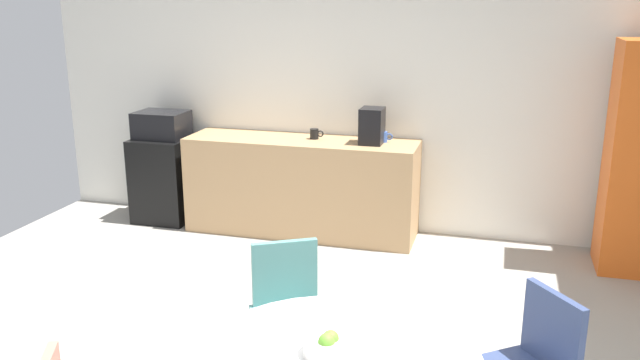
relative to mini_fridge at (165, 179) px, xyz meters
name	(u,v)px	position (x,y,z in m)	size (l,w,h in m)	color
wall_back	(347,92)	(1.77, 0.35, 0.88)	(6.00, 0.10, 2.60)	white
counter_block	(302,186)	(1.42, 0.00, 0.03)	(2.15, 0.60, 0.90)	tan
mini_fridge	(165,179)	(0.00, 0.00, 0.00)	(0.54, 0.54, 0.83)	black
microwave	(162,125)	(0.00, 0.00, 0.55)	(0.48, 0.38, 0.26)	black
chair_navy	(535,356)	(3.42, -2.68, 0.11)	(0.59, 0.59, 0.83)	silver
chair_teal	(288,298)	(2.10, -2.41, 0.11)	(0.57, 0.57, 0.83)	silver
fruit_bowl	(329,346)	(2.57, -3.27, 0.35)	(0.21, 0.21, 0.11)	silver
mug_white	(383,137)	(2.17, 0.09, 0.53)	(0.13, 0.08, 0.09)	#3F66BF
mug_green	(315,134)	(1.54, 0.05, 0.53)	(0.13, 0.08, 0.09)	black
coffee_maker	(372,126)	(2.08, 0.00, 0.64)	(0.20, 0.24, 0.32)	black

